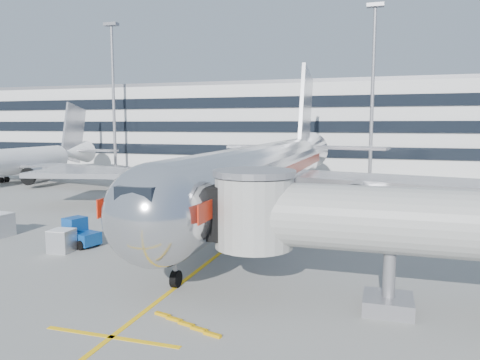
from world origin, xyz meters
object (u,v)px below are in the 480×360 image
(belt_loader, at_px, (154,239))
(main_jet, at_px, (268,170))
(ramp_worker, at_px, (146,230))
(baggage_tug, at_px, (79,234))
(cargo_container_front, at_px, (62,241))

(belt_loader, bearing_deg, main_jet, 69.19)
(main_jet, relative_size, ramp_worker, 31.52)
(baggage_tug, bearing_deg, ramp_worker, 32.12)
(belt_loader, distance_m, baggage_tug, 5.27)
(ramp_worker, bearing_deg, main_jet, 8.36)
(main_jet, xyz_separation_m, belt_loader, (-4.89, -12.86, -3.66))
(baggage_tug, distance_m, cargo_container_front, 1.71)
(baggage_tug, distance_m, ramp_worker, 4.59)
(belt_loader, distance_m, cargo_container_front, 5.99)
(ramp_worker, bearing_deg, baggage_tug, 158.20)
(cargo_container_front, bearing_deg, baggage_tug, 86.72)
(belt_loader, distance_m, ramp_worker, 1.75)
(main_jet, bearing_deg, ramp_worker, -117.73)
(belt_loader, xyz_separation_m, cargo_container_front, (-5.22, -2.92, 0.18))
(main_jet, xyz_separation_m, ramp_worker, (-6.12, -11.65, -3.43))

